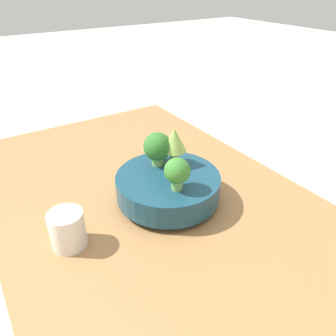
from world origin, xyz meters
TOP-DOWN VIEW (x-y plane):
  - ground_plane at (0.00, 0.00)m, footprint 6.00×6.00m
  - table at (0.00, 0.00)m, footprint 1.11×0.69m
  - bowl at (-0.02, -0.03)m, footprint 0.24×0.24m
  - broccoli_floret_left at (-0.07, -0.02)m, footprint 0.05×0.05m
  - romanesco_piece_near at (0.02, -0.07)m, footprint 0.06×0.06m
  - broccoli_floret_right at (0.04, -0.04)m, footprint 0.07×0.07m
  - cup at (-0.03, 0.21)m, footprint 0.07×0.07m

SIDE VIEW (x-z plane):
  - ground_plane at x=0.00m, z-range 0.00..0.00m
  - table at x=0.00m, z-range 0.00..0.05m
  - cup at x=-0.03m, z-range 0.05..0.13m
  - bowl at x=-0.02m, z-range 0.05..0.12m
  - broccoli_floret_left at x=-0.07m, z-range 0.12..0.20m
  - broccoli_floret_right at x=0.04m, z-range 0.12..0.20m
  - romanesco_piece_near at x=0.02m, z-range 0.13..0.23m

